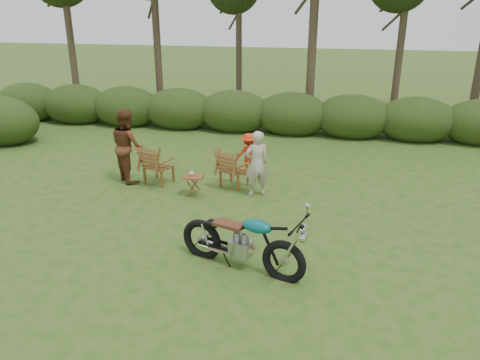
% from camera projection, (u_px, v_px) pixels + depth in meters
% --- Properties ---
extents(ground, '(80.00, 80.00, 0.00)m').
position_uv_depth(ground, '(239.00, 271.00, 7.83)').
color(ground, '#2D4C19').
rests_on(ground, ground).
extents(tree_line, '(22.52, 11.62, 8.14)m').
position_uv_depth(tree_line, '(313.00, 15.00, 15.28)').
color(tree_line, '#3C2D20').
rests_on(tree_line, ground).
extents(motorcycle, '(2.35, 1.45, 1.25)m').
position_uv_depth(motorcycle, '(241.00, 267.00, 7.97)').
color(motorcycle, '#0C9C9B').
rests_on(motorcycle, ground).
extents(lawn_chair_right, '(0.85, 0.85, 0.95)m').
position_uv_depth(lawn_chair_right, '(234.00, 186.00, 11.44)').
color(lawn_chair_right, brown).
rests_on(lawn_chair_right, ground).
extents(lawn_chair_left, '(0.86, 0.86, 0.99)m').
position_uv_depth(lawn_chair_left, '(160.00, 183.00, 11.65)').
color(lawn_chair_left, brown).
rests_on(lawn_chair_left, ground).
extents(side_table, '(0.50, 0.43, 0.48)m').
position_uv_depth(side_table, '(194.00, 186.00, 10.81)').
color(side_table, brown).
rests_on(side_table, ground).
extents(cup, '(0.14, 0.14, 0.09)m').
position_uv_depth(cup, '(192.00, 174.00, 10.75)').
color(cup, beige).
rests_on(cup, side_table).
extents(adult_a, '(0.67, 0.60, 1.54)m').
position_uv_depth(adult_a, '(256.00, 195.00, 10.92)').
color(adult_a, '#BEAD9C').
rests_on(adult_a, ground).
extents(adult_b, '(1.11, 1.10, 1.81)m').
position_uv_depth(adult_b, '(130.00, 180.00, 11.84)').
color(adult_b, '#5B311A').
rests_on(adult_b, ground).
extents(child, '(0.80, 0.60, 1.10)m').
position_uv_depth(child, '(249.00, 174.00, 12.21)').
color(child, red).
rests_on(child, ground).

